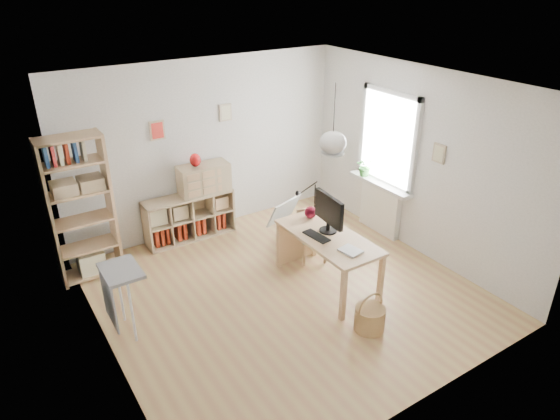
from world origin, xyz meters
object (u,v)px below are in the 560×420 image
tall_bookshelf (79,204)px  cube_shelf (188,220)px  storage_chest (301,231)px  drawer_chest (204,178)px  monitor (329,212)px  desk (328,242)px  chair (311,232)px

tall_bookshelf → cube_shelf: bearing=10.2°
storage_chest → drawer_chest: drawer_chest is taller
cube_shelf → drawer_chest: size_ratio=1.81×
cube_shelf → monitor: 2.51m
desk → storage_chest: size_ratio=1.72×
monitor → drawer_chest: (-0.78, 2.09, -0.09)m
chair → monitor: (-0.16, -0.58, 0.61)m
cube_shelf → monitor: bearing=-63.0°
cube_shelf → drawer_chest: bearing=-7.6°
storage_chest → chair: bearing=-125.2°
tall_bookshelf → monitor: bearing=-34.9°
tall_bookshelf → storage_chest: bearing=-16.2°
tall_bookshelf → drawer_chest: tall_bookshelf is taller
chair → drawer_chest: 1.85m
storage_chest → drawer_chest: (-1.06, 1.09, 0.72)m
storage_chest → drawer_chest: size_ratio=1.13×
cube_shelf → chair: 1.99m
storage_chest → monitor: size_ratio=1.49×
desk → chair: same height
monitor → cube_shelf: bearing=121.9°
storage_chest → monitor: monitor is taller
tall_bookshelf → monitor: tall_bookshelf is taller
drawer_chest → storage_chest: bearing=-42.9°
tall_bookshelf → storage_chest: (2.93, -0.85, -0.87)m
tall_bookshelf → monitor: 3.24m
cube_shelf → storage_chest: 1.78m
tall_bookshelf → desk: bearing=-37.0°
cube_shelf → tall_bookshelf: (-1.56, -0.28, 0.79)m
chair → drawer_chest: size_ratio=0.97×
cube_shelf → desk: bearing=-65.4°
tall_bookshelf → chair: 3.16m
monitor → drawer_chest: monitor is taller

